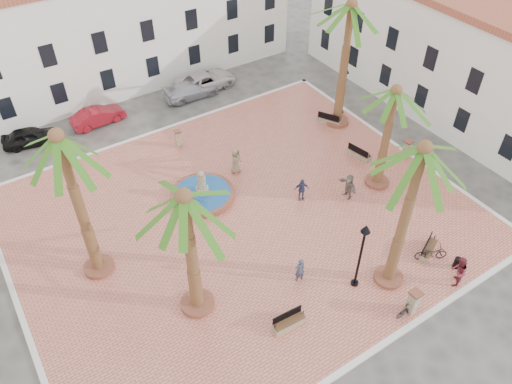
{
  "coord_description": "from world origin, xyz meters",
  "views": [
    {
      "loc": [
        -10.97,
        -18.44,
        21.39
      ],
      "look_at": [
        1.0,
        0.0,
        1.6
      ],
      "focal_mm": 35.0,
      "sensor_mm": 36.0,
      "label": 1
    }
  ],
  "objects_px": {
    "pedestrian_fountain_b": "(301,189)",
    "palm_nw": "(62,153)",
    "bench_e": "(359,154)",
    "lamppost_e": "(345,83)",
    "cyclist_a": "(300,270)",
    "bollard_e": "(407,149)",
    "bench_se": "(429,249)",
    "pedestrian_fountain_a": "(236,161)",
    "bicycle_b": "(409,308)",
    "car_white": "(205,81)",
    "bicycle_a": "(431,253)",
    "litter_bin": "(457,263)",
    "fountain": "(203,193)",
    "pedestrian_east": "(349,186)",
    "palm_ne": "(350,19)",
    "car_silver": "(191,90)",
    "palm_e": "(394,103)",
    "car_red": "(98,116)",
    "pedestrian_north": "(70,155)",
    "bench_s": "(289,323)",
    "lamppost_s": "(362,246)",
    "palm_sw": "(186,212)",
    "bollard_se": "(413,302)",
    "bench_ne": "(329,120)",
    "palm_s": "(420,165)",
    "cyclist_b": "(458,272)",
    "car_black": "(30,136)"
  },
  "relations": [
    {
      "from": "fountain",
      "to": "bicycle_b",
      "type": "bearing_deg",
      "value": -71.38
    },
    {
      "from": "bicycle_a",
      "to": "car_silver",
      "type": "xyz_separation_m",
      "value": [
        -3.04,
        22.55,
        0.03
      ]
    },
    {
      "from": "palm_s",
      "to": "bicycle_b",
      "type": "height_order",
      "value": "palm_s"
    },
    {
      "from": "lamppost_e",
      "to": "litter_bin",
      "type": "xyz_separation_m",
      "value": [
        -4.73,
        -15.16,
        -2.22
      ]
    },
    {
      "from": "bench_s",
      "to": "lamppost_s",
      "type": "xyz_separation_m",
      "value": [
        4.41,
        0.17,
        2.75
      ]
    },
    {
      "from": "lamppost_s",
      "to": "cyclist_b",
      "type": "xyz_separation_m",
      "value": [
        4.45,
        -2.82,
        -2.06
      ]
    },
    {
      "from": "fountain",
      "to": "pedestrian_fountain_b",
      "type": "distance_m",
      "value": 6.19
    },
    {
      "from": "bollard_e",
      "to": "cyclist_b",
      "type": "relative_size",
      "value": 0.75
    },
    {
      "from": "bollard_se",
      "to": "cyclist_b",
      "type": "relative_size",
      "value": 0.82
    },
    {
      "from": "palm_nw",
      "to": "bollard_se",
      "type": "xyz_separation_m",
      "value": [
        12.13,
        -11.17,
        -7.08
      ]
    },
    {
      "from": "lamppost_s",
      "to": "litter_bin",
      "type": "bearing_deg",
      "value": -21.54
    },
    {
      "from": "bench_ne",
      "to": "litter_bin",
      "type": "relative_size",
      "value": 2.63
    },
    {
      "from": "car_white",
      "to": "lamppost_e",
      "type": "bearing_deg",
      "value": -144.75
    },
    {
      "from": "palm_nw",
      "to": "cyclist_a",
      "type": "relative_size",
      "value": 5.7
    },
    {
      "from": "palm_e",
      "to": "car_red",
      "type": "distance_m",
      "value": 21.63
    },
    {
      "from": "palm_e",
      "to": "bench_ne",
      "type": "xyz_separation_m",
      "value": [
        1.74,
        7.05,
        -5.78
      ]
    },
    {
      "from": "car_silver",
      "to": "car_red",
      "type": "bearing_deg",
      "value": 88.55
    },
    {
      "from": "palm_e",
      "to": "palm_ne",
      "type": "distance_m",
      "value": 7.46
    },
    {
      "from": "pedestrian_north",
      "to": "cyclist_a",
      "type": "bearing_deg",
      "value": -141.89
    },
    {
      "from": "pedestrian_east",
      "to": "car_red",
      "type": "relative_size",
      "value": 0.42
    },
    {
      "from": "bicycle_b",
      "to": "pedestrian_fountain_a",
      "type": "xyz_separation_m",
      "value": [
        -1.41,
        14.17,
        0.47
      ]
    },
    {
      "from": "bench_e",
      "to": "bicycle_a",
      "type": "height_order",
      "value": "bicycle_a"
    },
    {
      "from": "lamppost_e",
      "to": "car_red",
      "type": "height_order",
      "value": "lamppost_e"
    },
    {
      "from": "bollard_e",
      "to": "litter_bin",
      "type": "relative_size",
      "value": 2.09
    },
    {
      "from": "bench_se",
      "to": "litter_bin",
      "type": "relative_size",
      "value": 2.58
    },
    {
      "from": "car_white",
      "to": "bicycle_a",
      "type": "bearing_deg",
      "value": -178.1
    },
    {
      "from": "palm_ne",
      "to": "car_silver",
      "type": "xyz_separation_m",
      "value": [
        -7.38,
        9.4,
        -7.51
      ]
    },
    {
      "from": "cyclist_a",
      "to": "bollard_e",
      "type": "bearing_deg",
      "value": -154.97
    },
    {
      "from": "fountain",
      "to": "bench_e",
      "type": "height_order",
      "value": "fountain"
    },
    {
      "from": "lamppost_e",
      "to": "pedestrian_east",
      "type": "xyz_separation_m",
      "value": [
        -5.91,
        -7.56,
        -1.72
      ]
    },
    {
      "from": "car_black",
      "to": "car_red",
      "type": "relative_size",
      "value": 0.96
    },
    {
      "from": "bench_e",
      "to": "lamppost_e",
      "type": "xyz_separation_m",
      "value": [
        2.6,
        4.93,
        2.3
      ]
    },
    {
      "from": "palm_s",
      "to": "bench_e",
      "type": "relative_size",
      "value": 5.0
    },
    {
      "from": "fountain",
      "to": "cyclist_a",
      "type": "xyz_separation_m",
      "value": [
        1.19,
        -8.54,
        0.52
      ]
    },
    {
      "from": "pedestrian_east",
      "to": "pedestrian_fountain_b",
      "type": "bearing_deg",
      "value": -116.32
    },
    {
      "from": "bench_s",
      "to": "car_white",
      "type": "relative_size",
      "value": 0.34
    },
    {
      "from": "bench_se",
      "to": "pedestrian_fountain_a",
      "type": "bearing_deg",
      "value": 89.96
    },
    {
      "from": "bollard_e",
      "to": "palm_sw",
      "type": "bearing_deg",
      "value": -170.48
    },
    {
      "from": "bollard_e",
      "to": "pedestrian_fountain_a",
      "type": "xyz_separation_m",
      "value": [
        -10.55,
        5.04,
        0.21
      ]
    },
    {
      "from": "bench_s",
      "to": "car_silver",
      "type": "bearing_deg",
      "value": 77.78
    },
    {
      "from": "palm_e",
      "to": "car_white",
      "type": "relative_size",
      "value": 1.4
    },
    {
      "from": "palm_e",
      "to": "bollard_e",
      "type": "height_order",
      "value": "palm_e"
    },
    {
      "from": "fountain",
      "to": "pedestrian_east",
      "type": "bearing_deg",
      "value": -32.59
    },
    {
      "from": "car_white",
      "to": "pedestrian_east",
      "type": "bearing_deg",
      "value": -178.29
    },
    {
      "from": "palm_nw",
      "to": "palm_e",
      "type": "bearing_deg",
      "value": -9.52
    },
    {
      "from": "fountain",
      "to": "bench_s",
      "type": "xyz_separation_m",
      "value": [
        -0.94,
        -10.55,
        -0.03
      ]
    },
    {
      "from": "palm_e",
      "to": "litter_bin",
      "type": "distance_m",
      "value": 9.53
    },
    {
      "from": "pedestrian_fountain_b",
      "to": "palm_nw",
      "type": "bearing_deg",
      "value": -163.35
    },
    {
      "from": "palm_nw",
      "to": "car_white",
      "type": "xyz_separation_m",
      "value": [
        14.17,
        13.86,
        -7.32
      ]
    },
    {
      "from": "bollard_e",
      "to": "car_red",
      "type": "height_order",
      "value": "bollard_e"
    }
  ]
}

